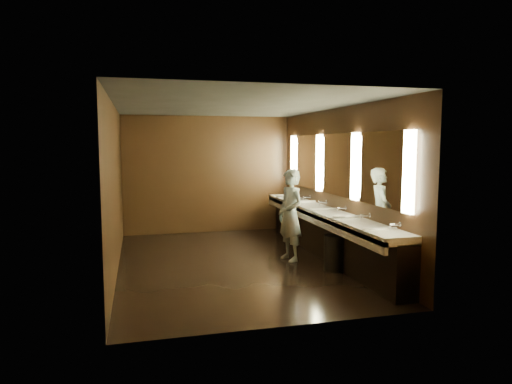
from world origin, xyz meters
TOP-DOWN VIEW (x-y plane):
  - floor at (0.00, 0.00)m, footprint 6.00×6.00m
  - ceiling at (0.00, 0.00)m, footprint 4.00×6.00m
  - wall_back at (0.00, 3.00)m, footprint 4.00×0.02m
  - wall_front at (0.00, -3.00)m, footprint 4.00×0.02m
  - wall_left at (-2.00, 0.00)m, footprint 0.02×6.00m
  - wall_right at (2.00, 0.00)m, footprint 0.02×6.00m
  - sink_counter at (1.79, 0.00)m, footprint 0.55×5.40m
  - mirror_band at (1.98, -0.00)m, footprint 0.06×5.03m
  - person at (1.05, -0.08)m, footprint 0.55×0.70m
  - trash_bin at (1.58, -0.92)m, footprint 0.39×0.39m

SIDE VIEW (x-z plane):
  - floor at x=0.00m, z-range 0.00..0.00m
  - trash_bin at x=1.58m, z-range 0.00..0.60m
  - sink_counter at x=1.79m, z-range -0.01..1.00m
  - person at x=1.05m, z-range 0.00..1.68m
  - wall_back at x=0.00m, z-range 0.00..2.80m
  - wall_front at x=0.00m, z-range 0.00..2.80m
  - wall_left at x=-2.00m, z-range 0.00..2.80m
  - wall_right at x=2.00m, z-range 0.00..2.80m
  - mirror_band at x=1.98m, z-range 1.17..2.32m
  - ceiling at x=0.00m, z-range 2.79..2.81m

